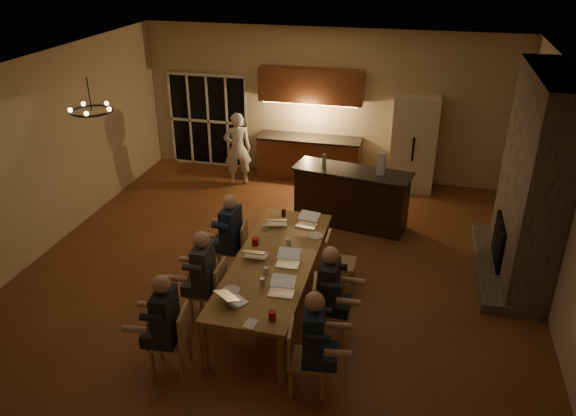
% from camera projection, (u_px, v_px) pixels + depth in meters
% --- Properties ---
extents(floor, '(9.00, 9.00, 0.00)m').
position_uv_depth(floor, '(273.00, 281.00, 8.74)').
color(floor, brown).
rests_on(floor, ground).
extents(back_wall, '(8.00, 0.04, 3.20)m').
position_uv_depth(back_wall, '(327.00, 104.00, 11.99)').
color(back_wall, tan).
rests_on(back_wall, ground).
extents(left_wall, '(0.04, 9.00, 3.20)m').
position_uv_depth(left_wall, '(27.00, 163.00, 8.90)').
color(left_wall, tan).
rests_on(left_wall, ground).
extents(right_wall, '(0.04, 9.00, 3.20)m').
position_uv_depth(right_wall, '(574.00, 218.00, 7.19)').
color(right_wall, tan).
rests_on(right_wall, ground).
extents(ceiling, '(8.00, 9.00, 0.04)m').
position_uv_depth(ceiling, '(270.00, 74.00, 7.33)').
color(ceiling, white).
rests_on(ceiling, back_wall).
extents(french_doors, '(1.86, 0.08, 2.10)m').
position_uv_depth(french_doors, '(209.00, 121.00, 12.76)').
color(french_doors, black).
rests_on(french_doors, ground).
extents(fireplace, '(0.58, 2.50, 3.20)m').
position_uv_depth(fireplace, '(533.00, 180.00, 8.30)').
color(fireplace, '#675D51').
rests_on(fireplace, ground).
extents(kitchenette, '(2.24, 0.68, 2.40)m').
position_uv_depth(kitchenette, '(310.00, 126.00, 11.95)').
color(kitchenette, brown).
rests_on(kitchenette, ground).
extents(refrigerator, '(0.90, 0.68, 2.00)m').
position_uv_depth(refrigerator, '(414.00, 144.00, 11.53)').
color(refrigerator, beige).
rests_on(refrigerator, ground).
extents(dining_table, '(1.10, 3.15, 0.75)m').
position_uv_depth(dining_table, '(275.00, 282.00, 8.05)').
color(dining_table, '#A97E43').
rests_on(dining_table, ground).
extents(bar_island, '(2.20, 1.03, 1.08)m').
position_uv_depth(bar_island, '(351.00, 198.00, 10.25)').
color(bar_island, black).
rests_on(bar_island, ground).
extents(chair_left_near, '(0.50, 0.50, 0.89)m').
position_uv_depth(chair_left_near, '(169.00, 340.00, 6.80)').
color(chair_left_near, tan).
rests_on(chair_left_near, ground).
extents(chair_left_mid, '(0.45, 0.45, 0.89)m').
position_uv_depth(chair_left_mid, '(208.00, 291.00, 7.74)').
color(chair_left_mid, tan).
rests_on(chair_left_mid, ground).
extents(chair_left_far, '(0.50, 0.50, 0.89)m').
position_uv_depth(chair_left_far, '(232.00, 248.00, 8.79)').
color(chair_left_far, tan).
rests_on(chair_left_far, ground).
extents(chair_right_near, '(0.49, 0.49, 0.89)m').
position_uv_depth(chair_right_near, '(308.00, 359.00, 6.49)').
color(chair_right_near, tan).
rests_on(chair_right_near, ground).
extents(chair_right_mid, '(0.50, 0.50, 0.89)m').
position_uv_depth(chair_right_mid, '(329.00, 310.00, 7.34)').
color(chair_right_mid, tan).
rests_on(chair_right_mid, ground).
extents(chair_right_far, '(0.45, 0.45, 0.89)m').
position_uv_depth(chair_right_far, '(340.00, 262.00, 8.40)').
color(chair_right_far, tan).
rests_on(chair_right_far, ground).
extents(person_left_near, '(0.66, 0.66, 1.38)m').
position_uv_depth(person_left_near, '(166.00, 325.00, 6.66)').
color(person_left_near, '#24272F').
rests_on(person_left_near, ground).
extents(person_right_near, '(0.67, 0.67, 1.38)m').
position_uv_depth(person_right_near, '(314.00, 344.00, 6.36)').
color(person_right_near, '#1B2A45').
rests_on(person_right_near, ground).
extents(person_left_mid, '(0.63, 0.63, 1.38)m').
position_uv_depth(person_left_mid, '(204.00, 276.00, 7.61)').
color(person_left_mid, '#383F42').
rests_on(person_left_mid, ground).
extents(person_right_mid, '(0.60, 0.60, 1.38)m').
position_uv_depth(person_right_mid, '(329.00, 294.00, 7.24)').
color(person_right_mid, '#24272F').
rests_on(person_right_mid, ground).
extents(person_left_far, '(0.64, 0.64, 1.38)m').
position_uv_depth(person_left_far, '(231.00, 236.00, 8.64)').
color(person_left_far, '#1B2A45').
rests_on(person_left_far, ground).
extents(standing_person, '(0.68, 0.57, 1.58)m').
position_uv_depth(standing_person, '(238.00, 149.00, 11.85)').
color(standing_person, silver).
rests_on(standing_person, ground).
extents(chandelier, '(0.56, 0.56, 0.03)m').
position_uv_depth(chandelier, '(92.00, 111.00, 7.48)').
color(chandelier, black).
rests_on(chandelier, ceiling).
extents(laptop_a, '(0.42, 0.42, 0.23)m').
position_uv_depth(laptop_a, '(234.00, 293.00, 6.95)').
color(laptop_a, silver).
rests_on(laptop_a, dining_table).
extents(laptop_b, '(0.33, 0.29, 0.23)m').
position_uv_depth(laptop_b, '(281.00, 286.00, 7.09)').
color(laptop_b, silver).
rests_on(laptop_b, dining_table).
extents(laptop_c, '(0.32, 0.28, 0.23)m').
position_uv_depth(laptop_c, '(256.00, 249.00, 7.93)').
color(laptop_c, silver).
rests_on(laptop_c, dining_table).
extents(laptop_d, '(0.33, 0.29, 0.23)m').
position_uv_depth(laptop_d, '(288.00, 258.00, 7.71)').
color(laptop_d, silver).
rests_on(laptop_d, dining_table).
extents(laptop_e, '(0.38, 0.35, 0.23)m').
position_uv_depth(laptop_e, '(276.00, 217.00, 8.82)').
color(laptop_e, silver).
rests_on(laptop_e, dining_table).
extents(laptop_f, '(0.36, 0.33, 0.23)m').
position_uv_depth(laptop_f, '(307.00, 219.00, 8.76)').
color(laptop_f, silver).
rests_on(laptop_f, dining_table).
extents(mug_front, '(0.07, 0.07, 0.10)m').
position_uv_depth(mug_front, '(266.00, 271.00, 7.54)').
color(mug_front, silver).
rests_on(mug_front, dining_table).
extents(mug_mid, '(0.08, 0.08, 0.10)m').
position_uv_depth(mug_mid, '(288.00, 241.00, 8.25)').
color(mug_mid, silver).
rests_on(mug_mid, dining_table).
extents(mug_back, '(0.08, 0.08, 0.10)m').
position_uv_depth(mug_back, '(265.00, 228.00, 8.63)').
color(mug_back, silver).
rests_on(mug_back, dining_table).
extents(redcup_near, '(0.09, 0.09, 0.12)m').
position_uv_depth(redcup_near, '(272.00, 316.00, 6.63)').
color(redcup_near, '#AC0B0D').
rests_on(redcup_near, dining_table).
extents(redcup_mid, '(0.10, 0.10, 0.12)m').
position_uv_depth(redcup_mid, '(255.00, 242.00, 8.23)').
color(redcup_mid, '#AC0B0D').
rests_on(redcup_mid, dining_table).
extents(can_silver, '(0.07, 0.07, 0.12)m').
position_uv_depth(can_silver, '(262.00, 282.00, 7.27)').
color(can_silver, '#B2B2B7').
rests_on(can_silver, dining_table).
extents(can_cola, '(0.07, 0.07, 0.12)m').
position_uv_depth(can_cola, '(284.00, 213.00, 9.08)').
color(can_cola, '#3F0F0C').
rests_on(can_cola, dining_table).
extents(plate_near, '(0.23, 0.23, 0.02)m').
position_uv_depth(plate_near, '(285.00, 283.00, 7.35)').
color(plate_near, silver).
rests_on(plate_near, dining_table).
extents(plate_left, '(0.24, 0.24, 0.02)m').
position_uv_depth(plate_left, '(231.00, 290.00, 7.19)').
color(plate_left, silver).
rests_on(plate_left, dining_table).
extents(plate_far, '(0.24, 0.24, 0.02)m').
position_uv_depth(plate_far, '(315.00, 236.00, 8.49)').
color(plate_far, silver).
rests_on(plate_far, dining_table).
extents(notepad, '(0.16, 0.21, 0.01)m').
position_uv_depth(notepad, '(251.00, 324.00, 6.58)').
color(notepad, white).
rests_on(notepad, dining_table).
extents(bar_bottle, '(0.07, 0.07, 0.24)m').
position_uv_depth(bar_bottle, '(324.00, 160.00, 10.12)').
color(bar_bottle, '#99999E').
rests_on(bar_bottle, bar_island).
extents(bar_blender, '(0.14, 0.14, 0.40)m').
position_uv_depth(bar_blender, '(382.00, 164.00, 9.75)').
color(bar_blender, silver).
rests_on(bar_blender, bar_island).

